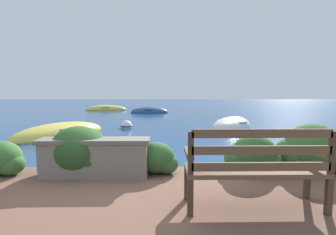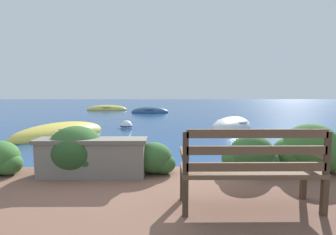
% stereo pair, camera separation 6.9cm
% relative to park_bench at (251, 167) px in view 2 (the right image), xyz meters
% --- Properties ---
extents(ground_plane, '(80.00, 80.00, 0.00)m').
position_rel_park_bench_xyz_m(ground_plane, '(-1.57, 1.63, -0.70)').
color(ground_plane, navy).
extents(park_bench, '(1.54, 0.48, 0.93)m').
position_rel_park_bench_xyz_m(park_bench, '(0.00, 0.00, 0.00)').
color(park_bench, '#433123').
rests_on(park_bench, patio_terrace).
extents(stone_wall, '(1.68, 0.39, 0.59)m').
position_rel_park_bench_xyz_m(stone_wall, '(-2.07, 1.13, -0.19)').
color(stone_wall, slate).
rests_on(stone_wall, patio_terrace).
extents(hedge_clump_centre, '(1.12, 0.81, 0.76)m').
position_rel_park_bench_xyz_m(hedge_clump_centre, '(-2.36, 1.29, -0.15)').
color(hedge_clump_centre, '#284C23').
rests_on(hedge_clump_centre, patio_terrace).
extents(hedge_clump_right, '(0.73, 0.52, 0.50)m').
position_rel_park_bench_xyz_m(hedge_clump_right, '(-1.14, 1.30, -0.27)').
color(hedge_clump_right, '#2D5628').
rests_on(hedge_clump_right, patio_terrace).
extents(hedge_clump_far_right, '(0.90, 0.65, 0.61)m').
position_rel_park_bench_xyz_m(hedge_clump_far_right, '(0.43, 1.29, -0.22)').
color(hedge_clump_far_right, '#2D5628').
rests_on(hedge_clump_far_right, patio_terrace).
extents(hedge_clump_extra, '(1.15, 0.83, 0.78)m').
position_rel_park_bench_xyz_m(hedge_clump_extra, '(1.41, 1.38, -0.15)').
color(hedge_clump_extra, '#38662D').
rests_on(hedge_clump_extra, patio_terrace).
extents(rowboat_nearest, '(2.90, 3.47, 0.80)m').
position_rel_park_bench_xyz_m(rowboat_nearest, '(-4.48, 5.98, -0.64)').
color(rowboat_nearest, '#DBC64C').
rests_on(rowboat_nearest, ground_plane).
extents(rowboat_mid, '(2.54, 2.81, 0.83)m').
position_rel_park_bench_xyz_m(rowboat_mid, '(1.73, 7.61, -0.63)').
color(rowboat_mid, silver).
rests_on(rowboat_mid, ground_plane).
extents(rowboat_far, '(2.52, 1.08, 0.73)m').
position_rel_park_bench_xyz_m(rowboat_far, '(-1.98, 14.88, -0.64)').
color(rowboat_far, '#2D517A').
rests_on(rowboat_far, ground_plane).
extents(rowboat_outer, '(3.10, 1.44, 0.70)m').
position_rel_park_bench_xyz_m(rowboat_outer, '(-5.41, 17.27, -0.64)').
color(rowboat_outer, '#DBC64C').
rests_on(rowboat_outer, ground_plane).
extents(mooring_buoy, '(0.51, 0.51, 0.46)m').
position_rel_park_bench_xyz_m(mooring_buoy, '(-2.53, 7.83, -0.62)').
color(mooring_buoy, white).
rests_on(mooring_buoy, ground_plane).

